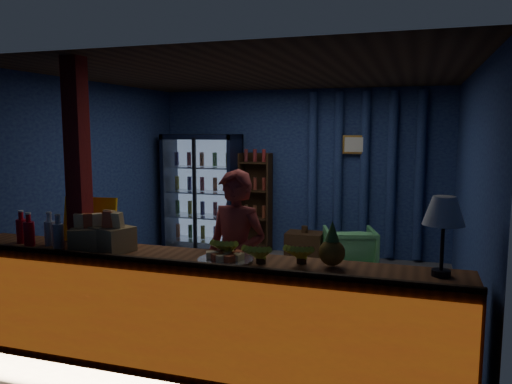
{
  "coord_description": "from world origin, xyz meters",
  "views": [
    {
      "loc": [
        1.74,
        -5.53,
        2.0
      ],
      "look_at": [
        0.02,
        -0.2,
        1.28
      ],
      "focal_mm": 35.0,
      "sensor_mm": 36.0,
      "label": 1
    }
  ],
  "objects_px": {
    "pastry_tray": "(226,259)",
    "green_chair": "(349,250)",
    "table_lamp": "(444,214)",
    "shopkeeper": "(236,261)"
  },
  "relations": [
    {
      "from": "pastry_tray",
      "to": "table_lamp",
      "type": "distance_m",
      "value": 1.66
    },
    {
      "from": "table_lamp",
      "to": "green_chair",
      "type": "bearing_deg",
      "value": 108.21
    },
    {
      "from": "pastry_tray",
      "to": "green_chair",
      "type": "bearing_deg",
      "value": 79.97
    },
    {
      "from": "green_chair",
      "to": "table_lamp",
      "type": "height_order",
      "value": "table_lamp"
    },
    {
      "from": "green_chair",
      "to": "table_lamp",
      "type": "bearing_deg",
      "value": 91.72
    },
    {
      "from": "green_chair",
      "to": "pastry_tray",
      "type": "height_order",
      "value": "pastry_tray"
    },
    {
      "from": "pastry_tray",
      "to": "shopkeeper",
      "type": "bearing_deg",
      "value": 101.3
    },
    {
      "from": "pastry_tray",
      "to": "table_lamp",
      "type": "height_order",
      "value": "table_lamp"
    },
    {
      "from": "shopkeeper",
      "to": "pastry_tray",
      "type": "xyz_separation_m",
      "value": [
        0.1,
        -0.51,
        0.16
      ]
    },
    {
      "from": "shopkeeper",
      "to": "table_lamp",
      "type": "bearing_deg",
      "value": -1.31
    }
  ]
}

